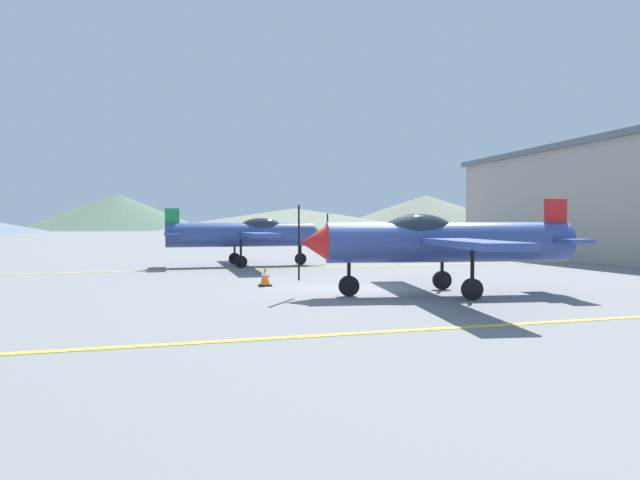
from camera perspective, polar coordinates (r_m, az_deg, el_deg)
ground_plane at (r=13.96m, az=4.11°, el=-5.68°), size 400.00×400.00×0.00m
apron_line_near at (r=9.52m, az=14.20°, el=-9.19°), size 80.00×0.16×0.01m
apron_line_far at (r=21.67m, az=-3.02°, el=-3.01°), size 80.00×0.16×0.01m
airplane_near at (r=13.69m, az=12.73°, el=-0.07°), size 7.15×8.19×2.45m
airplane_mid at (r=22.80m, az=-7.77°, el=0.67°), size 7.06×8.15×2.45m
traffic_cone_front at (r=15.42m, az=-5.95°, el=-3.90°), size 0.36×0.36×0.59m
hangar_building at (r=33.14m, az=29.27°, el=3.44°), size 10.40×14.56×5.80m
hill_centerleft at (r=164.61m, az=-21.06°, el=2.85°), size 52.25×52.25×10.60m
hill_centerright at (r=161.21m, az=-2.76°, el=2.27°), size 89.23×89.23×6.56m
hill_right at (r=177.10m, az=11.33°, el=2.95°), size 66.60×66.60×11.23m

